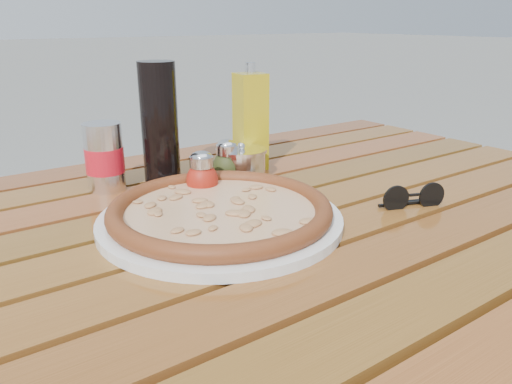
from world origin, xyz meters
TOP-DOWN VIEW (x-y plane):
  - table at (0.00, -0.00)m, footprint 1.40×0.90m
  - plate at (-0.08, 0.00)m, footprint 0.44×0.44m
  - pizza at (-0.08, 0.00)m, footprint 0.40×0.40m
  - pepper_shaker at (-0.04, 0.12)m, footprint 0.06×0.06m
  - oregano_shaker at (0.04, 0.17)m, footprint 0.06×0.06m
  - dark_bottle at (-0.06, 0.24)m, footprint 0.08×0.08m
  - soda_can at (-0.16, 0.26)m, footprint 0.09×0.09m
  - olive_oil_cruet at (0.13, 0.22)m, footprint 0.06×0.06m
  - parmesan_tin at (0.07, 0.17)m, footprint 0.13×0.13m
  - sunglasses at (0.21, -0.12)m, footprint 0.11×0.05m

SIDE VIEW (x-z plane):
  - table at x=0.00m, z-range 0.30..1.05m
  - plate at x=-0.08m, z-range 0.75..0.76m
  - sunglasses at x=0.21m, z-range 0.74..0.79m
  - pizza at x=-0.08m, z-range 0.76..0.79m
  - parmesan_tin at x=0.07m, z-range 0.74..0.82m
  - pepper_shaker at x=-0.04m, z-range 0.75..0.83m
  - oregano_shaker at x=0.04m, z-range 0.75..0.83m
  - soda_can at x=-0.16m, z-range 0.75..0.87m
  - olive_oil_cruet at x=0.13m, z-range 0.74..0.95m
  - dark_bottle at x=-0.06m, z-range 0.75..0.97m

